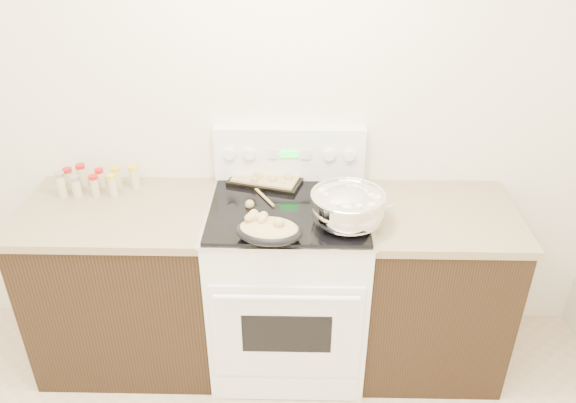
{
  "coord_description": "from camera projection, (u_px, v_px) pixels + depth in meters",
  "views": [
    {
      "loc": [
        0.4,
        -0.87,
        2.29
      ],
      "look_at": [
        0.35,
        1.37,
        1.0
      ],
      "focal_mm": 35.0,
      "sensor_mm": 36.0,
      "label": 1
    }
  ],
  "objects": [
    {
      "name": "room_shell",
      "position": [
        87.0,
        238.0,
        1.06
      ],
      "size": [
        4.1,
        3.6,
        2.75
      ],
      "color": "white",
      "rests_on": "ground"
    },
    {
      "name": "counter_left",
      "position": [
        129.0,
        283.0,
        2.93
      ],
      "size": [
        0.93,
        0.67,
        0.92
      ],
      "color": "black",
      "rests_on": "ground"
    },
    {
      "name": "counter_right",
      "position": [
        429.0,
        287.0,
        2.9
      ],
      "size": [
        0.73,
        0.67,
        0.92
      ],
      "color": "black",
      "rests_on": "ground"
    },
    {
      "name": "kitchen_range",
      "position": [
        288.0,
        282.0,
        2.89
      ],
      "size": [
        0.78,
        0.73,
        1.22
      ],
      "color": "white",
      "rests_on": "ground"
    },
    {
      "name": "mixing_bowl",
      "position": [
        348.0,
        208.0,
        2.5
      ],
      "size": [
        0.35,
        0.35,
        0.2
      ],
      "color": "silver",
      "rests_on": "kitchen_range"
    },
    {
      "name": "roasting_pan",
      "position": [
        269.0,
        230.0,
        2.4
      ],
      "size": [
        0.31,
        0.24,
        0.11
      ],
      "color": "black",
      "rests_on": "kitchen_range"
    },
    {
      "name": "baking_sheet",
      "position": [
        268.0,
        177.0,
        2.89
      ],
      "size": [
        0.42,
        0.34,
        0.06
      ],
      "color": "black",
      "rests_on": "kitchen_range"
    },
    {
      "name": "wooden_spoon",
      "position": [
        254.0,
        201.0,
        2.68
      ],
      "size": [
        0.14,
        0.22,
        0.04
      ],
      "color": "tan",
      "rests_on": "kitchen_range"
    },
    {
      "name": "blue_ladle",
      "position": [
        364.0,
        223.0,
        2.47
      ],
      "size": [
        0.2,
        0.22,
        0.09
      ],
      "color": "#9DCCEB",
      "rests_on": "kitchen_range"
    },
    {
      "name": "spice_jars",
      "position": [
        94.0,
        181.0,
        2.81
      ],
      "size": [
        0.39,
        0.15,
        0.13
      ],
      "color": "#BFB28C",
      "rests_on": "counter_left"
    }
  ]
}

